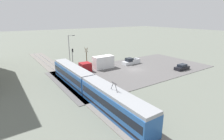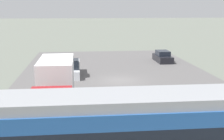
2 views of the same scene
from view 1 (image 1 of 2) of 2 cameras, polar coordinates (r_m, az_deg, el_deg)
name	(u,v)px [view 1 (image 1 of 2)]	position (r m, az deg, el deg)	size (l,w,h in m)	color
ground_plane	(135,70)	(45.23, 7.44, 0.13)	(320.00, 320.00, 0.00)	#60665B
road_surface	(135,69)	(45.22, 7.45, 0.18)	(19.97, 39.82, 0.08)	#565454
rail_bed	(73,83)	(36.82, -12.48, -4.04)	(72.17, 4.40, 0.22)	slate
light_rail_tram	(89,86)	(30.04, -7.46, -5.14)	(29.28, 2.78, 4.60)	#235193
box_truck	(99,63)	(44.95, -4.22, 2.19)	(2.48, 9.13, 3.22)	maroon
pickup_truck	(131,62)	(50.15, 6.17, 2.75)	(1.93, 5.28, 1.79)	silver
sedan_car_0	(182,67)	(47.91, 21.86, 0.81)	(1.74, 4.27, 1.41)	black
traffic_light_pole	(73,54)	(49.61, -12.75, 4.98)	(0.28, 0.47, 4.64)	#47474C
street_tree	(87,56)	(50.93, -8.32, 4.50)	(1.12, 0.93, 4.73)	brown
street_lamp_near_crossing	(70,48)	(50.91, -13.63, 7.13)	(0.36, 1.95, 8.16)	gray
no_parking_sign	(101,57)	(52.84, -3.56, 4.26)	(0.32, 0.08, 2.29)	gray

